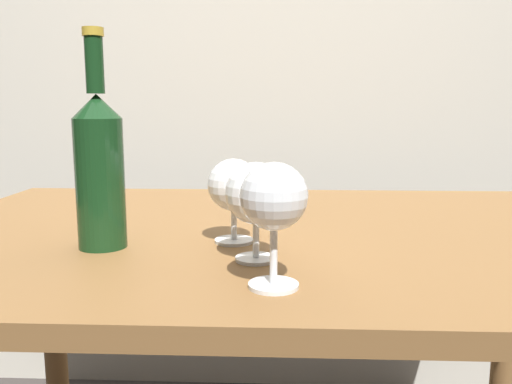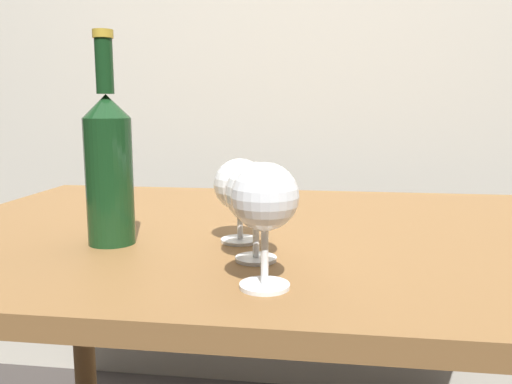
% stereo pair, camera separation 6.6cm
% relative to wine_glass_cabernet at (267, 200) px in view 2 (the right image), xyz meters
% --- Properties ---
extents(dining_table, '(1.25, 0.83, 0.76)m').
position_rel_wine_glass_cabernet_xyz_m(dining_table, '(-0.00, 0.30, -0.20)').
color(dining_table, brown).
rests_on(dining_table, ground_plane).
extents(wine_glass_cabernet, '(0.08, 0.08, 0.15)m').
position_rel_wine_glass_cabernet_xyz_m(wine_glass_cabernet, '(0.00, 0.00, 0.00)').
color(wine_glass_cabernet, white).
rests_on(wine_glass_cabernet, dining_table).
extents(wine_glass_port, '(0.08, 0.08, 0.14)m').
position_rel_wine_glass_cabernet_xyz_m(wine_glass_port, '(-0.03, 0.11, -0.01)').
color(wine_glass_port, white).
rests_on(wine_glass_port, dining_table).
extents(wine_glass_pinot, '(0.08, 0.08, 0.13)m').
position_rel_wine_glass_cabernet_xyz_m(wine_glass_pinot, '(-0.07, 0.20, -0.02)').
color(wine_glass_pinot, white).
rests_on(wine_glass_pinot, dining_table).
extents(wine_bottle, '(0.07, 0.07, 0.32)m').
position_rel_wine_glass_cabernet_xyz_m(wine_bottle, '(-0.26, 0.17, 0.02)').
color(wine_bottle, '#143819').
rests_on(wine_bottle, dining_table).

